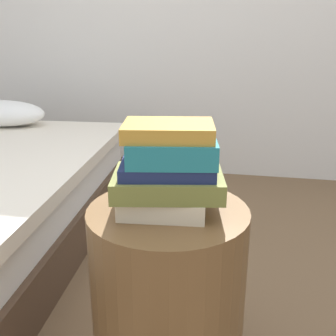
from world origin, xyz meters
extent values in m
ellipsoid|color=white|center=(-1.32, 1.31, 0.54)|extent=(0.58, 0.31, 0.16)
cylinder|color=brown|center=(0.00, 0.00, 0.29)|extent=(0.44, 0.44, 0.58)
cube|color=beige|center=(-0.01, 0.00, 0.61)|extent=(0.24, 0.21, 0.05)
cube|color=olive|center=(0.00, 0.00, 0.66)|extent=(0.31, 0.24, 0.05)
cube|color=#19234C|center=(0.00, -0.01, 0.70)|extent=(0.26, 0.20, 0.03)
cube|color=#1E727F|center=(0.01, 0.01, 0.75)|extent=(0.25, 0.22, 0.06)
cube|color=#B7842D|center=(0.00, 0.01, 0.80)|extent=(0.25, 0.20, 0.04)
camera|label=1|loc=(0.18, -0.97, 1.04)|focal=43.24mm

